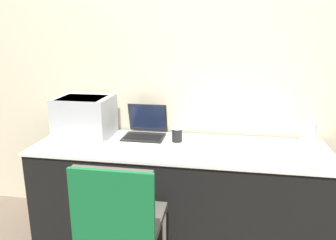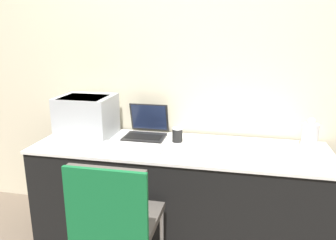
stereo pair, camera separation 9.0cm
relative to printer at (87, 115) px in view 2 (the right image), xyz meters
name	(u,v)px [view 2 (the right image)]	position (x,y,z in m)	size (l,w,h in m)	color
wall_back	(188,59)	(0.73, 0.27, 0.41)	(8.00, 0.05, 2.60)	beige
table	(179,193)	(0.73, -0.10, -0.53)	(2.05, 0.64, 0.72)	black
printer	(87,115)	(0.00, 0.00, 0.00)	(0.40, 0.35, 0.31)	#B2B7BC
laptop_left	(146,130)	(0.45, 0.07, -0.11)	(0.30, 0.29, 0.24)	black
external_keyboard	(131,147)	(0.42, -0.21, -0.16)	(0.45, 0.17, 0.02)	silver
coffee_cup	(177,135)	(0.70, 0.00, -0.11)	(0.08, 0.08, 0.10)	black
metal_pitcher	(310,134)	(1.62, 0.09, -0.08)	(0.11, 0.11, 0.21)	silver
chair	(115,215)	(0.51, -0.78, -0.33)	(0.43, 0.43, 0.87)	#4C4742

